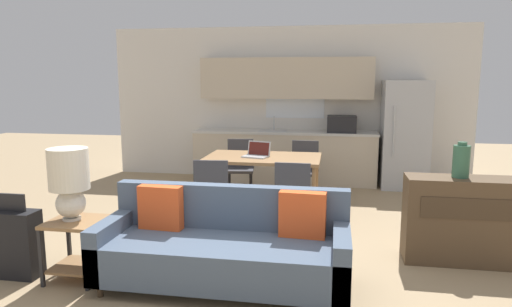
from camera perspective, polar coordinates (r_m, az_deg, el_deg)
name	(u,v)px	position (r m, az deg, el deg)	size (l,w,h in m)	color
ground_plane	(228,292)	(4.06, -3.55, -16.85)	(20.00, 20.00, 0.00)	#9E8460
wall_back	(287,103)	(8.23, 3.90, 6.26)	(6.40, 0.07, 2.70)	silver
kitchen_counter	(286,134)	(7.97, 3.75, 2.48)	(3.16, 0.65, 2.15)	beige
refrigerator	(405,135)	(7.90, 18.08, 2.27)	(0.74, 0.75, 1.77)	#B7BABC
dining_table	(263,161)	(6.06, 0.89, -0.97)	(1.51, 0.93, 0.77)	olive
couch	(225,247)	(4.06, -3.92, -11.64)	(2.14, 0.80, 0.84)	#3D2D1E
side_table	(76,239)	(4.46, -21.56, -9.97)	(0.46, 0.46, 0.55)	olive
table_lamp	(69,179)	(4.34, -22.32, -2.95)	(0.35, 0.35, 0.64)	silver
credenza	(465,220)	(4.93, 24.64, -7.61)	(1.14, 0.39, 0.85)	brown
vase	(461,161)	(4.81, 24.27, -0.85)	(0.16, 0.16, 0.35)	#336047
dining_chair_near_right	(293,194)	(5.27, 4.71, -5.09)	(0.43, 0.43, 0.87)	#38383D
dining_chair_near_left	(213,191)	(5.44, -5.42, -4.65)	(0.46, 0.46, 0.87)	#38383D
dining_chair_far_left	(240,165)	(7.01, -2.01, -1.44)	(0.47, 0.47, 0.87)	#38383D
dining_chair_far_right	(304,167)	(6.86, 6.01, -1.73)	(0.45, 0.45, 0.87)	#38383D
laptop	(257,153)	(6.03, 0.13, 0.06)	(0.37, 0.33, 0.20)	#B7BABC
suitcase	(15,243)	(4.75, -27.91, -9.87)	(0.45, 0.22, 0.78)	black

